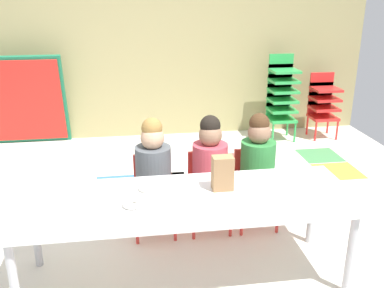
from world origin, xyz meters
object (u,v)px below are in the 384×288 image
kid_chair_green_stack (282,93)px  donut_powdered_loose (133,203)px  seated_child_near_camera (153,167)px  seated_child_far_right (257,161)px  donut_powdered_on_plate (148,188)px  seated_child_middle_seat (210,163)px  paper_plate_near_edge (148,190)px  craft_table (185,204)px  folded_activity_table (27,101)px  paper_plate_center_table (152,208)px  kid_chair_red_stack (323,101)px  paper_bag_brown (223,173)px

kid_chair_green_stack → donut_powdered_loose: bearing=-124.9°
seated_child_near_camera → donut_powdered_loose: 0.66m
seated_child_far_right → donut_powdered_on_plate: bearing=-151.8°
seated_child_middle_seat → paper_plate_near_edge: 0.66m
seated_child_near_camera → seated_child_far_right: size_ratio=1.00×
craft_table → seated_child_near_camera: bearing=105.3°
donut_powdered_on_plate → donut_powdered_loose: (-0.10, -0.18, -0.01)m
kid_chair_green_stack → donut_powdered_on_plate: size_ratio=8.92×
seated_child_middle_seat → folded_activity_table: size_ratio=0.84×
craft_table → paper_plate_center_table: paper_plate_center_table is taller
kid_chair_red_stack → donut_powdered_loose: 3.57m
paper_plate_center_table → seated_child_middle_seat: bearing=55.7°
seated_child_middle_seat → seated_child_far_right: bearing=0.0°
folded_activity_table → donut_powdered_on_plate: 2.97m
paper_plate_center_table → donut_powdered_on_plate: bearing=92.8°
seated_child_far_right → paper_plate_center_table: seated_child_far_right is taller
seated_child_middle_seat → kid_chair_green_stack: size_ratio=0.88×
craft_table → seated_child_far_right: size_ratio=2.28×
seated_child_far_right → donut_powdered_loose: (-0.94, -0.64, 0.05)m
paper_plate_center_table → craft_table: bearing=28.5°
seated_child_middle_seat → donut_powdered_on_plate: bearing=-136.5°
seated_child_middle_seat → paper_plate_center_table: (-0.47, -0.69, 0.03)m
craft_table → paper_plate_near_edge: paper_plate_near_edge is taller
kid_chair_green_stack → paper_bag_brown: bearing=-117.1°
folded_activity_table → paper_bag_brown: bearing=-57.2°
craft_table → seated_child_far_right: bearing=42.4°
seated_child_middle_seat → donut_powdered_loose: size_ratio=7.32×
kid_chair_green_stack → donut_powdered_on_plate: (-1.75, -2.47, 0.03)m
folded_activity_table → donut_powdered_loose: bearing=-67.4°
seated_child_near_camera → kid_chair_green_stack: kid_chair_green_stack is taller
seated_child_middle_seat → folded_activity_table: folded_activity_table is taller
seated_child_middle_seat → paper_plate_center_table: 0.83m
craft_table → seated_child_middle_seat: size_ratio=2.28×
seated_child_near_camera → kid_chair_green_stack: size_ratio=0.88×
kid_chair_red_stack → donut_powdered_loose: size_ratio=6.38×
paper_plate_near_edge → paper_plate_center_table: (0.01, -0.23, 0.00)m
kid_chair_red_stack → paper_bag_brown: (-1.83, -2.51, 0.24)m
craft_table → kid_chair_green_stack: size_ratio=2.01×
seated_child_near_camera → seated_child_far_right: bearing=0.0°
seated_child_far_right → paper_plate_center_table: size_ratio=5.10×
craft_table → paper_plate_near_edge: size_ratio=11.63×
paper_bag_brown → donut_powdered_on_plate: bearing=175.0°
seated_child_far_right → kid_chair_green_stack: 2.21m
seated_child_far_right → craft_table: bearing=-137.6°
seated_child_far_right → paper_plate_near_edge: bearing=-151.8°
donut_powdered_loose → donut_powdered_on_plate: bearing=62.6°
folded_activity_table → paper_plate_center_table: folded_activity_table is taller
seated_child_middle_seat → seated_child_far_right: same height
folded_activity_table → donut_powdered_on_plate: (1.29, -2.68, 0.07)m
donut_powdered_on_plate → kid_chair_green_stack: bearing=54.6°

